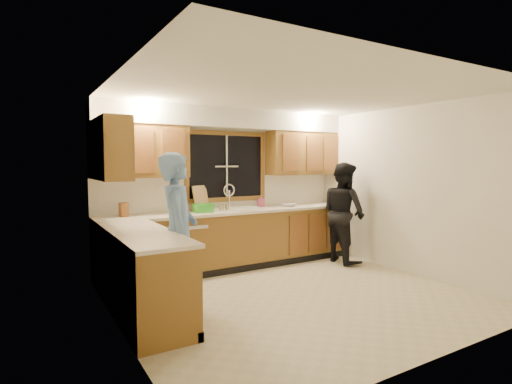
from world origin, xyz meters
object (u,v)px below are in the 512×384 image
woman (344,212)px  sink (235,213)px  dish_crate (203,208)px  man (178,232)px  soap_bottle (261,201)px  dishwasher (184,248)px  bowl (290,205)px  stove (158,289)px  knife_block (124,210)px

woman → sink: bearing=74.8°
dish_crate → man: bearing=-123.6°
sink → soap_bottle: bearing=16.4°
dishwasher → bowl: (1.86, -0.06, 0.54)m
sink → woman: bearing=-19.1°
dish_crate → bowl: (1.55, -0.07, -0.04)m
soap_bottle → stove: bearing=-140.1°
stove → dish_crate: bearing=55.4°
dishwasher → dish_crate: 0.65m
dish_crate → soap_bottle: (1.14, 0.18, 0.04)m
sink → bowl: (1.01, -0.08, 0.08)m
woman → bowl: (-0.73, 0.53, 0.11)m
dishwasher → soap_bottle: (1.44, 0.19, 0.61)m
woman → dish_crate: bearing=79.3°
knife_block → dish_crate: (1.14, -0.07, -0.03)m
soap_bottle → sink: bearing=-163.6°
stove → dishwasher: bearing=62.3°
man → bowl: bearing=-41.7°
woman → soap_bottle: (-1.14, 0.78, 0.19)m
knife_block → bowl: size_ratio=0.91×
woman → knife_block: 3.49m
sink → bowl: bearing=-4.3°
stove → soap_bottle: bearing=39.9°
dish_crate → bowl: 1.55m
man → woman: (3.14, 0.70, -0.05)m
dishwasher → stove: size_ratio=0.91×
man → knife_block: bearing=33.2°
stove → dish_crate: dish_crate is taller
stove → dish_crate: size_ratio=3.33×
stove → dish_crate: (1.26, 1.82, 0.53)m
stove → bowl: 3.34m
woman → stove: bearing=113.1°
woman → knife_block: woman is taller
stove → man: (0.40, 0.53, 0.44)m
sink → bowl: size_ratio=4.01×
dishwasher → man: man is taller
dish_crate → soap_bottle: size_ratio=1.38×
dishwasher → bowl: bowl is taller
bowl → dish_crate: bearing=177.4°
bowl → dishwasher: bearing=178.1°
dishwasher → soap_bottle: bearing=7.5°
man → soap_bottle: man is taller
sink → knife_block: (-1.69, 0.07, 0.15)m
dishwasher → woman: woman is taller
sink → bowl: sink is taller
knife_block → bowl: knife_block is taller
sink → knife_block: size_ratio=4.39×
sink → dish_crate: 0.56m
woman → dish_crate: (-2.28, 0.60, 0.15)m
sink → stove: size_ratio=0.96×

